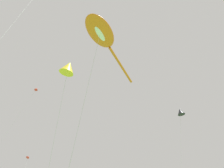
{
  "coord_description": "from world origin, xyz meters",
  "views": [
    {
      "loc": [
        -8.82,
        -2.42,
        1.99
      ],
      "look_at": [
        1.43,
        7.35,
        13.27
      ],
      "focal_mm": 27.79,
      "sensor_mm": 36.0,
      "label": 1
    }
  ],
  "objects_px": {
    "big_show_kite": "(102,35)",
    "small_kite_delta_white": "(27,158)",
    "small_kite_stunt_black": "(35,90)",
    "small_kite_tiny_distant": "(181,112)",
    "small_kite_bird_shape": "(68,68)"
  },
  "relations": [
    {
      "from": "small_kite_bird_shape",
      "to": "small_kite_tiny_distant",
      "type": "xyz_separation_m",
      "value": [
        16.12,
        -2.47,
        1.38
      ]
    },
    {
      "from": "small_kite_bird_shape",
      "to": "small_kite_delta_white",
      "type": "distance_m",
      "value": 24.78
    },
    {
      "from": "small_kite_stunt_black",
      "to": "small_kite_tiny_distant",
      "type": "bearing_deg",
      "value": 147.84
    },
    {
      "from": "big_show_kite",
      "to": "small_kite_bird_shape",
      "type": "relative_size",
      "value": 1.56
    },
    {
      "from": "big_show_kite",
      "to": "small_kite_bird_shape",
      "type": "distance_m",
      "value": 8.05
    },
    {
      "from": "big_show_kite",
      "to": "small_kite_delta_white",
      "type": "relative_size",
      "value": 1.78
    },
    {
      "from": "small_kite_stunt_black",
      "to": "small_kite_tiny_distant",
      "type": "xyz_separation_m",
      "value": [
        12.25,
        -20.86,
        -7.69
      ]
    },
    {
      "from": "small_kite_stunt_black",
      "to": "small_kite_delta_white",
      "type": "bearing_deg",
      "value": -101.79
    },
    {
      "from": "small_kite_bird_shape",
      "to": "small_kite_stunt_black",
      "type": "relative_size",
      "value": 0.59
    },
    {
      "from": "big_show_kite",
      "to": "small_kite_delta_white",
      "type": "xyz_separation_m",
      "value": [
        4.84,
        23.84,
        -8.67
      ]
    },
    {
      "from": "big_show_kite",
      "to": "small_kite_bird_shape",
      "type": "xyz_separation_m",
      "value": [
        -3.14,
        0.41,
        -7.4
      ]
    },
    {
      "from": "big_show_kite",
      "to": "small_kite_stunt_black",
      "type": "xyz_separation_m",
      "value": [
        0.73,
        18.8,
        1.67
      ]
    },
    {
      "from": "small_kite_bird_shape",
      "to": "small_kite_stunt_black",
      "type": "bearing_deg",
      "value": -106.72
    },
    {
      "from": "small_kite_delta_white",
      "to": "small_kite_tiny_distant",
      "type": "distance_m",
      "value": 27.28
    },
    {
      "from": "small_kite_bird_shape",
      "to": "big_show_kite",
      "type": "bearing_deg",
      "value": 167.64
    }
  ]
}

